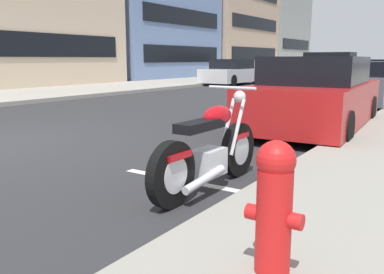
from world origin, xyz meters
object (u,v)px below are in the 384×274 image
car_opposite_curb (232,73)px  crossing_truck (329,64)px  parked_car_far_down_curb (316,96)px  parked_car_mid_block (369,84)px  parked_motorcycle (210,151)px  fire_hydrant (274,204)px

car_opposite_curb → crossing_truck: bearing=173.6°
parked_car_far_down_curb → parked_car_mid_block: size_ratio=0.99×
parked_car_far_down_curb → parked_car_mid_block: (5.74, 0.05, -0.04)m
parked_motorcycle → crossing_truck: size_ratio=0.38×
parked_motorcycle → parked_car_far_down_curb: parked_car_far_down_curb is taller
car_opposite_curb → fire_hydrant: (-18.76, -10.30, -0.09)m
crossing_truck → fire_hydrant: bearing=108.2°
parked_motorcycle → parked_car_far_down_curb: size_ratio=0.43×
parked_car_far_down_curb → crossing_truck: bearing=11.5°
parked_car_far_down_curb → fire_hydrant: (-6.18, -1.65, -0.12)m
parked_motorcycle → crossing_truck: (30.89, 7.22, 0.58)m
car_opposite_curb → parked_motorcycle: bearing=28.0°
parked_car_mid_block → fire_hydrant: (-11.92, -1.70, -0.07)m
parked_car_far_down_curb → parked_car_mid_block: 5.74m
parked_motorcycle → parked_car_mid_block: size_ratio=0.43×
parked_car_mid_block → fire_hydrant: size_ratio=5.67×
fire_hydrant → parked_motorcycle: bearing=41.7°
crossing_truck → car_opposite_curb: (-13.71, 1.67, -0.35)m
crossing_truck → fire_hydrant: 33.60m
parked_motorcycle → parked_car_mid_block: parked_car_mid_block is taller
parked_motorcycle → parked_car_far_down_curb: 4.62m
parked_motorcycle → parked_car_far_down_curb: (4.61, 0.24, 0.26)m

